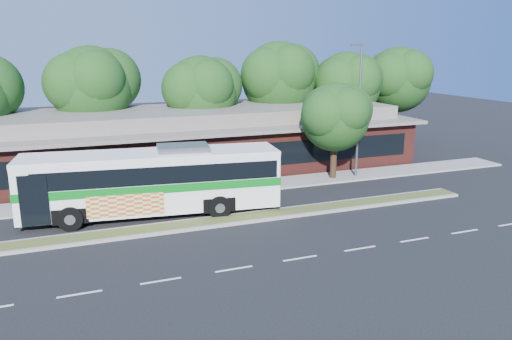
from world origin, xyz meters
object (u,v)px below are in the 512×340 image
object	(u,v)px
lamp_post	(359,107)
sidewalk_tree	(339,115)
transit_bus	(154,177)
sedan	(27,184)

from	to	relation	value
lamp_post	sidewalk_tree	distance (m)	1.45
transit_bus	sidewalk_tree	size ratio (longest dim) A/B	2.07
transit_bus	lamp_post	bearing A→B (deg)	18.46
sedan	sidewalk_tree	bearing A→B (deg)	-109.39
lamp_post	sidewalk_tree	world-z (taller)	lamp_post
lamp_post	sedan	bearing A→B (deg)	169.90
transit_bus	sidewalk_tree	world-z (taller)	sidewalk_tree
sedan	sidewalk_tree	xyz separation A→B (m)	(19.76, -3.44, 3.76)
transit_bus	sedan	xyz separation A→B (m)	(-6.70, 6.75, -1.45)
transit_bus	sedan	size ratio (longest dim) A/B	3.04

